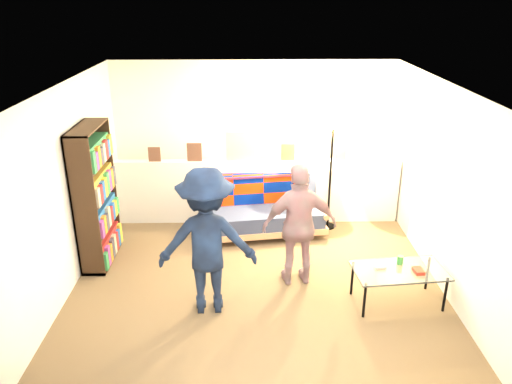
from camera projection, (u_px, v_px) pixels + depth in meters
ground at (257, 282)px, 6.25m from camera, size 5.00×5.00×0.00m
room_shell at (256, 142)px, 6.06m from camera, size 4.60×5.05×2.45m
half_wall_ledge at (255, 191)px, 7.73m from camera, size 4.45×0.15×1.00m
ledge_decor at (239, 150)px, 7.45m from camera, size 2.97×0.02×0.45m
futon_sofa at (267, 210)px, 7.43m from camera, size 1.81×1.04×0.74m
bookshelf at (96, 200)px, 6.47m from camera, size 0.31×0.92×1.84m
coffee_table at (400, 272)px, 5.68m from camera, size 1.09×0.67×0.54m
floor_lamp at (331, 155)px, 7.29m from camera, size 0.38×0.32×1.62m
person_left at (207, 242)px, 5.43m from camera, size 1.12×0.68×1.69m
person_right at (300, 226)px, 5.98m from camera, size 0.94×0.47×1.54m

